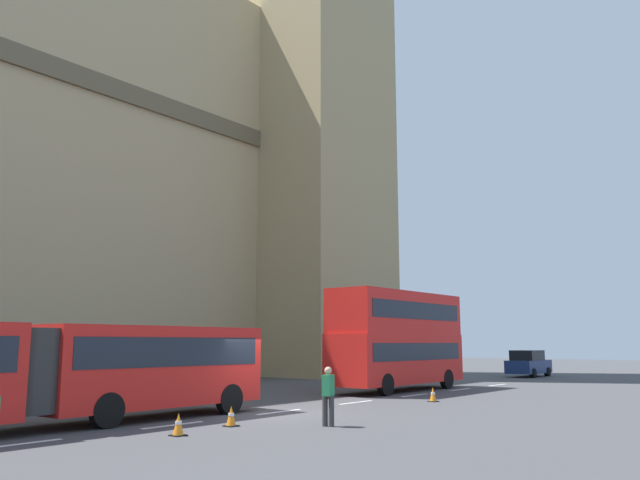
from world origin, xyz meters
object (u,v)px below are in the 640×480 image
(double_decker_bus, at_px, (398,336))
(pedestrian_by_kerb, at_px, (328,394))
(articulated_bus, at_px, (22,366))
(sedan_lead, at_px, (529,364))
(traffic_cone_west, at_px, (178,425))
(traffic_cone_middle, at_px, (231,416))
(traffic_cone_east, at_px, (433,395))

(double_decker_bus, xyz_separation_m, pedestrian_by_kerb, (-13.05, -5.71, -1.80))
(articulated_bus, height_order, sedan_lead, articulated_bus)
(traffic_cone_west, xyz_separation_m, traffic_cone_middle, (2.18, 0.33, 0.00))
(articulated_bus, bearing_deg, sedan_lead, -0.02)
(sedan_lead, xyz_separation_m, traffic_cone_west, (-34.34, -3.82, -0.63))
(sedan_lead, relative_size, traffic_cone_east, 7.59)
(sedan_lead, xyz_separation_m, traffic_cone_middle, (-32.15, -3.49, -0.63))
(traffic_cone_west, bearing_deg, traffic_cone_east, -1.80)
(double_decker_bus, bearing_deg, articulated_bus, -179.99)
(traffic_cone_east, bearing_deg, pedestrian_by_kerb, -170.55)
(sedan_lead, distance_m, traffic_cone_west, 34.55)
(traffic_cone_east, bearing_deg, sedan_lead, 11.07)
(double_decker_bus, relative_size, sedan_lead, 2.08)
(traffic_cone_west, xyz_separation_m, pedestrian_by_kerb, (3.92, -1.87, 0.63))
(sedan_lead, relative_size, pedestrian_by_kerb, 2.60)
(double_decker_bus, bearing_deg, traffic_cone_east, -134.77)
(sedan_lead, relative_size, traffic_cone_middle, 7.59)
(articulated_bus, relative_size, pedestrian_by_kerb, 9.51)
(double_decker_bus, bearing_deg, traffic_cone_middle, -166.67)
(traffic_cone_middle, bearing_deg, articulated_bus, 142.09)
(sedan_lead, bearing_deg, traffic_cone_west, -173.66)
(double_decker_bus, relative_size, traffic_cone_west, 15.80)
(double_decker_bus, xyz_separation_m, traffic_cone_middle, (-14.79, -3.50, -2.43))
(articulated_bus, distance_m, traffic_cone_east, 15.73)
(traffic_cone_middle, bearing_deg, sedan_lead, 6.19)
(articulated_bus, xyz_separation_m, traffic_cone_east, (15.08, -4.23, -1.46))
(articulated_bus, xyz_separation_m, traffic_cone_middle, (4.50, -3.50, -1.46))
(traffic_cone_east, distance_m, pedestrian_by_kerb, 8.99)
(pedestrian_by_kerb, bearing_deg, traffic_cone_west, 154.44)
(sedan_lead, height_order, traffic_cone_middle, sedan_lead)
(sedan_lead, relative_size, traffic_cone_west, 7.59)
(double_decker_bus, distance_m, pedestrian_by_kerb, 14.36)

